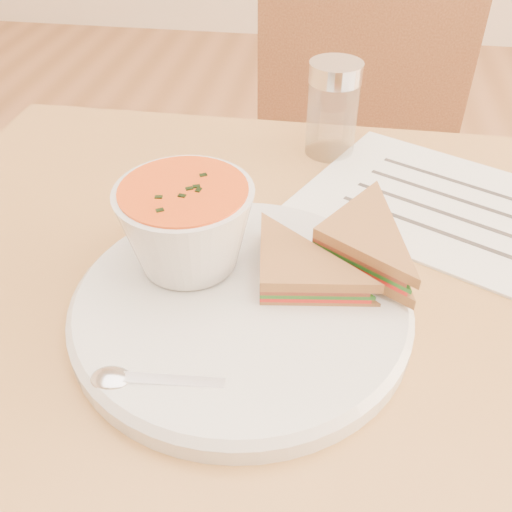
% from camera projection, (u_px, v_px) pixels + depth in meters
% --- Properties ---
extents(dining_table, '(1.00, 0.70, 0.75)m').
position_uv_depth(dining_table, '(339.00, 510.00, 0.75)').
color(dining_table, brown).
rests_on(dining_table, floor).
extents(chair_far, '(0.41, 0.41, 0.91)m').
position_uv_depth(chair_far, '(345.00, 225.00, 1.10)').
color(chair_far, '#5A311B').
rests_on(chair_far, floor).
extents(plate, '(0.30, 0.30, 0.02)m').
position_uv_depth(plate, '(241.00, 306.00, 0.50)').
color(plate, silver).
rests_on(plate, dining_table).
extents(soup_bowl, '(0.15, 0.15, 0.08)m').
position_uv_depth(soup_bowl, '(187.00, 230.00, 0.50)').
color(soup_bowl, silver).
rests_on(soup_bowl, plate).
extents(sandwich_half_a, '(0.11, 0.11, 0.03)m').
position_uv_depth(sandwich_half_a, '(260.00, 297.00, 0.47)').
color(sandwich_half_a, '#B2713F').
rests_on(sandwich_half_a, plate).
extents(sandwich_half_b, '(0.14, 0.14, 0.03)m').
position_uv_depth(sandwich_half_b, '(312.00, 243.00, 0.51)').
color(sandwich_half_b, '#B2713F').
rests_on(sandwich_half_b, plate).
extents(spoon, '(0.16, 0.05, 0.01)m').
position_uv_depth(spoon, '(173.00, 382.00, 0.42)').
color(spoon, silver).
rests_on(spoon, plate).
extents(paper_menu, '(0.37, 0.33, 0.00)m').
position_uv_depth(paper_menu, '(447.00, 206.00, 0.63)').
color(paper_menu, white).
rests_on(paper_menu, dining_table).
extents(condiment_shaker, '(0.07, 0.07, 0.11)m').
position_uv_depth(condiment_shaker, '(333.00, 109.00, 0.69)').
color(condiment_shaker, silver).
rests_on(condiment_shaker, dining_table).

